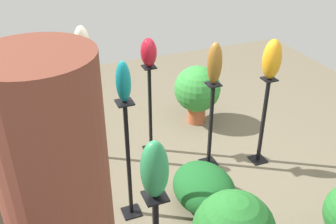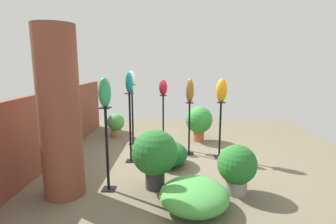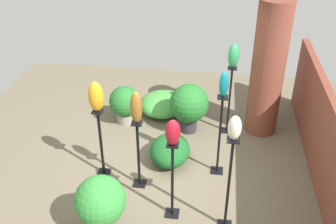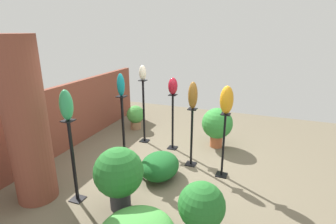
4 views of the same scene
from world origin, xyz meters
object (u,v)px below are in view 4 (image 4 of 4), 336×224
Objects in this scene: brick_pillar at (26,123)px; pedestal_teal at (124,135)px; pedestal_amber at (223,148)px; potted_plant_walkway_edge at (136,116)px; art_vase_ruby at (173,86)px; art_vase_ivory at (143,73)px; art_vase_jade at (66,105)px; potted_plant_mid_right at (201,208)px; art_vase_amber at (227,100)px; pedestal_ivory at (144,114)px; pedestal_ruby at (173,124)px; potted_plant_near_pillar at (217,124)px; pedestal_jade at (74,165)px; pedestal_bronze at (192,140)px; art_vase_bronze at (193,95)px; art_vase_teal at (121,85)px; potted_plant_back_center at (119,174)px.

brick_pillar is 1.70m from pedestal_teal.
potted_plant_walkway_edge is (1.54, 2.56, -0.18)m from pedestal_amber.
art_vase_ruby is 1.09× the size of art_vase_ivory.
art_vase_jade is 0.58× the size of potted_plant_mid_right.
art_vase_jade is at bearing -169.47° from potted_plant_walkway_edge.
art_vase_jade is 0.92× the size of art_vase_amber.
pedestal_ruby is at bearing -99.28° from pedestal_ivory.
brick_pillar is 6.95× the size of art_vase_ruby.
pedestal_teal reaches higher than potted_plant_near_pillar.
pedestal_jade is 2.64m from art_vase_amber.
pedestal_ivory is 4.46× the size of art_vase_ivory.
pedestal_teal is 2.25m from potted_plant_mid_right.
pedestal_bronze is at bearing -117.13° from pedestal_ivory.
brick_pillar is 3.20m from pedestal_amber.
pedestal_ivory reaches higher than pedestal_ruby.
pedestal_amber is at bearing -106.37° from art_vase_bronze.
brick_pillar is 2.89m from pedestal_ruby.
pedestal_bronze is 2.28× the size of art_vase_bronze.
art_vase_ruby is at bearing 58.47° from art_vase_amber.
art_vase_jade is at bearing 141.70° from pedestal_bronze.
pedestal_amber is at bearing 90.00° from art_vase_amber.
pedestal_teal is 2.21× the size of potted_plant_walkway_edge.
art_vase_teal is at bearing 112.02° from art_vase_bronze.
pedestal_teal is 1.53m from art_vase_jade.
pedestal_ivory is 1.93× the size of potted_plant_mid_right.
art_vase_jade is at bearing 161.57° from pedestal_ruby.
art_vase_bronze is (1.71, -1.35, -0.14)m from art_vase_jade.
art_vase_ivory is at bearing -0.12° from art_vase_jade.
brick_pillar reaches higher than pedestal_ruby.
art_vase_ivory is 0.43× the size of potted_plant_mid_right.
art_vase_ruby is at bearing 27.84° from potted_plant_mid_right.
art_vase_amber is (1.53, -1.99, -0.12)m from art_vase_jade.
pedestal_ivory is (2.57, -0.63, -0.57)m from brick_pillar.
pedestal_ruby is 2.56× the size of art_vase_amber.
art_vase_bronze reaches higher than potted_plant_near_pillar.
art_vase_bronze is (-0.69, -1.35, -0.23)m from art_vase_ivory.
potted_plant_back_center is (-1.63, 0.62, 0.04)m from pedestal_bronze.
potted_plant_near_pillar is at bearing -31.27° from pedestal_jade.
pedestal_amber is at bearing -80.75° from art_vase_teal.
art_vase_ruby is at bearing -30.07° from pedestal_teal.
art_vase_amber is 1.54m from potted_plant_near_pillar.
pedestal_ruby is 1.29× the size of potted_plant_back_center.
potted_plant_near_pillar is at bearing -16.61° from art_vase_bronze.
potted_plant_back_center is at bearing -162.66° from art_vase_ivory.
pedestal_ivory is at bearing 66.14° from pedestal_amber.
pedestal_ruby is 1.04× the size of pedestal_amber.
brick_pillar is at bearing 166.14° from art_vase_ivory.
art_vase_teal reaches higher than potted_plant_walkway_edge.
potted_plant_back_center is (0.08, -0.73, -0.98)m from art_vase_jade.
potted_plant_back_center reaches higher than potted_plant_walkway_edge.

